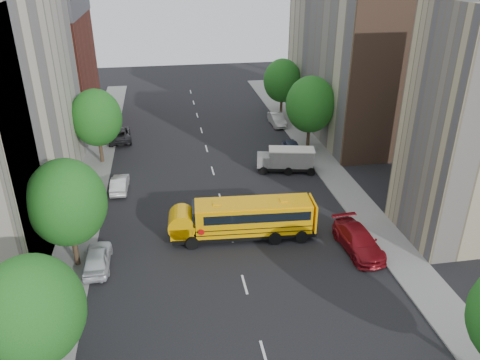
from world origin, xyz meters
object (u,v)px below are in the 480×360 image
object	(u,v)px
street_tree_2	(96,118)
parked_car_0	(97,258)
street_tree_5	(282,81)
school_bus	(242,218)
street_tree_4	(310,105)
parked_car_2	(119,134)
parked_car_3	(358,241)
parked_car_1	(120,184)
street_tree_0	(33,311)
street_tree_1	(67,203)
parked_car_4	(293,150)
safari_truck	(287,159)
parked_car_5	(277,119)

from	to	relation	value
street_tree_2	parked_car_0	world-z (taller)	street_tree_2
street_tree_2	street_tree_5	bearing A→B (deg)	28.61
school_bus	parked_car_0	size ratio (longest dim) A/B	2.50
street_tree_4	parked_car_2	bearing A→B (deg)	163.17
street_tree_4	parked_car_3	distance (m)	20.05
street_tree_4	school_bus	world-z (taller)	street_tree_4
street_tree_4	parked_car_1	distance (m)	21.40
school_bus	parked_car_2	world-z (taller)	school_bus
parked_car_1	street_tree_0	bearing A→B (deg)	86.17
street_tree_0	street_tree_1	bearing A→B (deg)	90.00
parked_car_0	parked_car_4	distance (m)	24.85
street_tree_4	parked_car_0	xyz separation A→B (m)	(-20.60, -18.42, -4.33)
street_tree_1	street_tree_4	world-z (taller)	street_tree_4
street_tree_0	street_tree_5	size ratio (longest dim) A/B	0.99
street_tree_4	parked_car_3	world-z (taller)	street_tree_4
parked_car_1	street_tree_4	bearing A→B (deg)	-158.94
street_tree_0	parked_car_2	size ratio (longest dim) A/B	1.36
parked_car_1	parked_car_0	bearing A→B (deg)	88.16
street_tree_4	parked_car_1	world-z (taller)	street_tree_4
street_tree_4	parked_car_4	size ratio (longest dim) A/B	1.81
street_tree_1	safari_truck	size ratio (longest dim) A/B	1.37
parked_car_5	street_tree_1	bearing A→B (deg)	-129.20
street_tree_2	parked_car_3	size ratio (longest dim) A/B	1.39
street_tree_4	parked_car_2	xyz separation A→B (m)	(-20.60, 6.23, -4.32)
school_bus	parked_car_3	size ratio (longest dim) A/B	1.96
street_tree_5	parked_car_3	xyz separation A→B (m)	(-2.20, -31.47, -3.90)
parked_car_4	parked_car_5	distance (m)	10.17
street_tree_2	school_bus	size ratio (longest dim) A/B	0.71
safari_truck	street_tree_4	bearing A→B (deg)	66.01
street_tree_5	parked_car_4	xyz separation A→B (m)	(-2.20, -13.72, -3.94)
parked_car_1	street_tree_5	bearing A→B (deg)	-134.38
street_tree_5	parked_car_4	bearing A→B (deg)	-99.11
parked_car_1	parked_car_4	xyz separation A→B (m)	(17.60, 5.08, 0.10)
street_tree_1	parked_car_3	xyz separation A→B (m)	(19.80, -1.47, -4.15)
safari_truck	parked_car_1	size ratio (longest dim) A/B	1.43
street_tree_5	safari_truck	xyz separation A→B (m)	(-3.79, -17.22, -3.46)
parked_car_2	parked_car_4	size ratio (longest dim) A/B	1.22
street_tree_1	street_tree_2	size ratio (longest dim) A/B	1.03
street_tree_2	street_tree_4	bearing A→B (deg)	0.00
street_tree_0	parked_car_0	xyz separation A→B (m)	(1.40, 9.58, -3.90)
street_tree_1	parked_car_3	size ratio (longest dim) A/B	1.42
street_tree_1	street_tree_5	size ratio (longest dim) A/B	1.05
street_tree_5	parked_car_1	world-z (taller)	street_tree_5
street_tree_1	parked_car_0	world-z (taller)	street_tree_1
parked_car_5	parked_car_4	bearing A→B (deg)	-95.77
street_tree_4	street_tree_2	bearing A→B (deg)	180.00
street_tree_0	school_bus	xyz separation A→B (m)	(11.84, 11.68, -2.95)
street_tree_4	parked_car_1	size ratio (longest dim) A/B	2.01
parked_car_5	street_tree_0	bearing A→B (deg)	-120.75
street_tree_5	parked_car_5	world-z (taller)	street_tree_5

